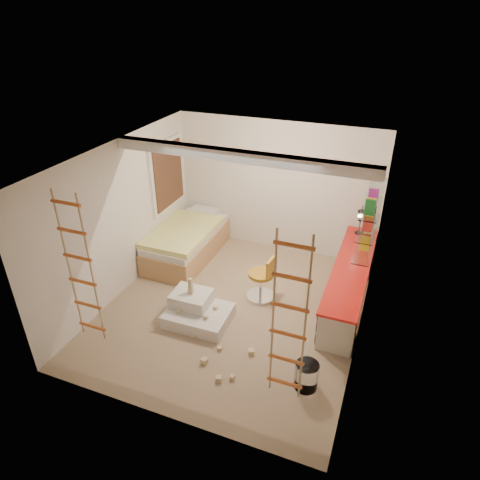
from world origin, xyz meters
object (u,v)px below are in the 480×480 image
at_px(desk, 349,282).
at_px(swivel_chair, 262,283).
at_px(bed, 187,242).
at_px(play_platform, 197,311).

bearing_deg(desk, swivel_chair, -163.77).
height_order(desk, bed, desk).
xyz_separation_m(bed, swivel_chair, (1.82, -0.77, -0.03)).
xyz_separation_m(desk, play_platform, (-2.16, -1.32, -0.23)).
distance_m(bed, play_platform, 1.98).
relative_size(desk, swivel_chair, 3.41).
distance_m(swivel_chair, play_platform, 1.21).
bearing_deg(bed, desk, -6.49).
relative_size(swivel_chair, play_platform, 0.82).
distance_m(desk, bed, 3.22).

